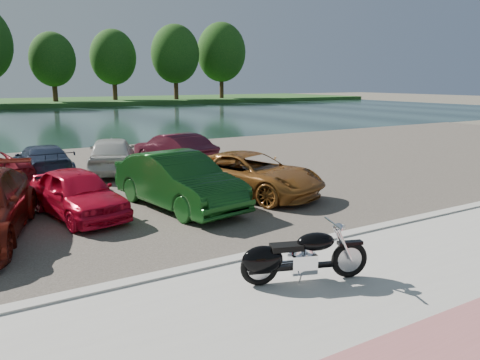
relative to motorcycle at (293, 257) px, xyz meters
name	(u,v)px	position (x,y,z in m)	size (l,w,h in m)	color
ground	(371,282)	(1.34, -0.56, -0.56)	(200.00, 200.00, 0.00)	#595447
promenade	(417,302)	(1.34, -1.56, -0.51)	(60.00, 6.00, 0.10)	#ADAAA3
kerb	(302,246)	(1.34, 1.44, -0.49)	(60.00, 0.30, 0.14)	#ADAAA3
parking_lot	(153,176)	(1.34, 10.44, -0.54)	(60.00, 18.00, 0.04)	#3D3932
river	(38,121)	(1.34, 39.44, -0.56)	(120.00, 40.00, 0.00)	#1B302C
far_bank	(6,103)	(1.34, 71.44, -0.26)	(120.00, 24.00, 0.60)	#224B1B
far_trees	(39,51)	(5.70, 65.23, 6.93)	(70.25, 10.68, 12.52)	#362213
motorcycle	(293,257)	(0.00, 0.00, 0.00)	(2.25, 1.05, 1.05)	black
car_4	(78,193)	(-2.28, 6.31, 0.12)	(1.51, 3.76, 1.28)	red
car_5	(179,181)	(0.37, 5.79, 0.25)	(1.63, 4.68, 1.54)	#113F14
car_6	(250,174)	(2.87, 6.01, 0.14)	(2.21, 4.80, 1.33)	brown
car_11	(43,161)	(-2.27, 12.15, 0.10)	(1.73, 4.26, 1.24)	#28344E
car_12	(112,154)	(0.21, 11.86, 0.20)	(1.70, 4.22, 1.44)	silver
car_13	(174,150)	(2.73, 11.67, 0.18)	(1.49, 4.28, 1.41)	#43121F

